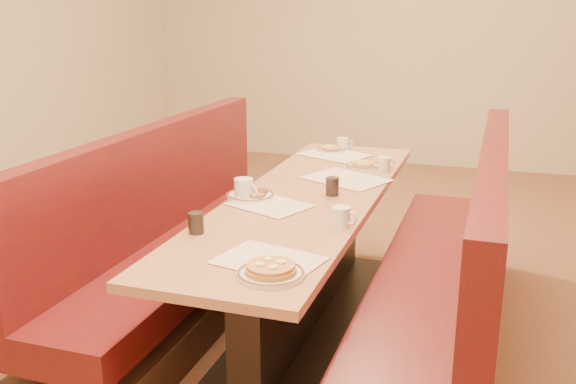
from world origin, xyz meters
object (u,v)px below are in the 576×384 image
(diner_table, at_px, (306,264))
(eggs_plate, at_px, (250,195))
(booth_left, at_px, (181,250))
(coffee_mug_a, at_px, (342,217))
(soda_tumbler_mid, at_px, (332,186))
(coffee_mug_b, at_px, (244,189))
(coffee_mug_d, at_px, (343,144))
(coffee_mug_c, at_px, (385,164))
(booth_right, at_px, (449,285))
(pancake_plate, at_px, (271,272))
(soda_tumbler_near, at_px, (196,223))

(diner_table, xyz_separation_m, eggs_plate, (-0.26, -0.12, 0.39))
(booth_left, relative_size, coffee_mug_a, 21.37)
(soda_tumbler_mid, bearing_deg, eggs_plate, -156.14)
(coffee_mug_b, bearing_deg, coffee_mug_d, 99.99)
(coffee_mug_c, bearing_deg, booth_right, -79.01)
(coffee_mug_b, bearing_deg, pancake_plate, -43.53)
(booth_right, height_order, coffee_mug_c, booth_right)
(coffee_mug_c, bearing_deg, coffee_mug_d, 104.09)
(booth_right, bearing_deg, coffee_mug_a, -137.33)
(booth_right, bearing_deg, soda_tumbler_near, -145.75)
(booth_left, relative_size, booth_right, 1.00)
(coffee_mug_c, bearing_deg, eggs_plate, -149.47)
(diner_table, distance_m, booth_right, 0.73)
(eggs_plate, bearing_deg, booth_left, 165.23)
(soda_tumbler_near, relative_size, soda_tumbler_mid, 0.98)
(coffee_mug_d, bearing_deg, coffee_mug_a, -99.44)
(pancake_plate, relative_size, coffee_mug_b, 1.83)
(diner_table, relative_size, coffee_mug_c, 24.53)
(booth_right, relative_size, coffee_mug_c, 24.53)
(coffee_mug_b, relative_size, soda_tumbler_near, 1.47)
(booth_left, distance_m, coffee_mug_b, 0.65)
(coffee_mug_c, distance_m, soda_tumbler_near, 1.44)
(booth_right, relative_size, coffee_mug_d, 23.37)
(diner_table, distance_m, soda_tumbler_near, 0.85)
(eggs_plate, bearing_deg, pancake_plate, -64.07)
(coffee_mug_d, bearing_deg, coffee_mug_c, -74.74)
(soda_tumbler_near, bearing_deg, pancake_plate, -35.90)
(diner_table, relative_size, coffee_mug_a, 21.37)
(coffee_mug_a, xyz_separation_m, soda_tumbler_near, (-0.56, -0.28, -0.00))
(soda_tumbler_near, bearing_deg, soda_tumbler_mid, 61.27)
(booth_left, bearing_deg, soda_tumbler_mid, 3.01)
(booth_right, bearing_deg, coffee_mug_d, 126.39)
(diner_table, xyz_separation_m, coffee_mug_b, (-0.28, -0.16, 0.43))
(pancake_plate, distance_m, coffee_mug_a, 0.61)
(pancake_plate, height_order, soda_tumbler_near, soda_tumbler_near)
(booth_left, distance_m, booth_right, 1.46)
(diner_table, xyz_separation_m, booth_left, (-0.73, 0.00, -0.01))
(diner_table, xyz_separation_m, booth_right, (0.73, 0.00, -0.01))
(booth_right, xyz_separation_m, soda_tumbler_near, (-1.01, -0.69, 0.43))
(coffee_mug_b, height_order, coffee_mug_d, coffee_mug_b)
(eggs_plate, xyz_separation_m, coffee_mug_a, (0.54, -0.29, 0.03))
(diner_table, relative_size, soda_tumbler_near, 27.38)
(coffee_mug_d, distance_m, soda_tumbler_mid, 1.08)
(diner_table, bearing_deg, booth_left, 180.00)
(pancake_plate, height_order, eggs_plate, pancake_plate)
(diner_table, relative_size, coffee_mug_d, 23.37)
(booth_right, height_order, coffee_mug_b, booth_right)
(booth_left, bearing_deg, coffee_mug_c, 32.24)
(pancake_plate, height_order, coffee_mug_a, coffee_mug_a)
(booth_left, xyz_separation_m, pancake_plate, (0.91, -1.02, 0.41))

